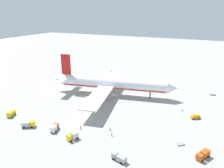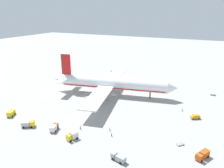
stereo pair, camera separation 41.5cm
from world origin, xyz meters
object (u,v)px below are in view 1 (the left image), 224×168
baggage_cart_1 (181,144)px  ground_worker_0 (81,127)px  traffic_cone_0 (42,103)px  traffic_cone_2 (134,76)px  service_truck_3 (28,124)px  baggage_cart_2 (213,94)px  service_truck_1 (73,136)px  baggage_cart_0 (112,70)px  service_truck_4 (203,155)px  service_truck_2 (54,128)px  service_truck_0 (119,158)px  ground_worker_3 (110,129)px  ground_worker_1 (182,110)px  traffic_cone_3 (140,76)px  service_van (195,117)px  traffic_cone_1 (60,83)px  service_truck_5 (11,113)px  airliner (111,83)px  ground_worker_2 (112,134)px

baggage_cart_1 → ground_worker_0: (-40.76, -6.47, 0.61)m
traffic_cone_0 → traffic_cone_2: size_ratio=1.00×
service_truck_3 → baggage_cart_2: bearing=46.3°
baggage_cart_1 → service_truck_1: bearing=-159.7°
baggage_cart_0 → service_truck_4: bearing=-49.2°
service_truck_2 → baggage_cart_0: (-18.33, 96.20, -0.72)m
service_truck_4 → traffic_cone_0: size_ratio=11.32×
service_truck_0 → ground_worker_3: size_ratio=3.42×
ground_worker_0 → ground_worker_3: ground_worker_0 is taller
service_truck_3 → ground_worker_1: service_truck_3 is taller
ground_worker_1 → traffic_cone_3: size_ratio=3.01×
traffic_cone_2 → traffic_cone_3: (4.14, 1.61, 0.00)m
service_van → ground_worker_3: bearing=-139.7°
service_truck_1 → baggage_cart_0: size_ratio=1.56×
traffic_cone_1 → traffic_cone_2: bearing=41.9°
traffic_cone_2 → traffic_cone_0: bearing=-112.1°
ground_worker_1 → service_truck_2: bearing=-137.3°
ground_worker_1 → ground_worker_3: (-24.94, -32.64, -0.01)m
baggage_cart_1 → baggage_cart_0: bearing=129.2°
service_truck_5 → service_truck_4: bearing=3.7°
ground_worker_3 → airliner: bearing=115.0°
traffic_cone_0 → service_truck_1: bearing=-31.5°
service_truck_3 → traffic_cone_3: size_ratio=10.56×
baggage_cart_1 → service_truck_0: bearing=-133.5°
ground_worker_3 → traffic_cone_3: bearing=99.4°
service_truck_5 → traffic_cone_3: size_ratio=9.66×
service_truck_2 → baggage_cart_2: (59.76, 73.09, -0.78)m
service_truck_2 → traffic_cone_3: size_ratio=9.52×
service_truck_0 → ground_worker_3: 19.70m
baggage_cart_0 → service_truck_0: bearing=-63.6°
airliner → service_truck_2: size_ratio=14.49×
service_truck_2 → ground_worker_3: (21.35, 10.10, -0.60)m
service_truck_0 → service_truck_2: (-32.53, 6.12, 0.12)m
traffic_cone_3 → service_truck_5: bearing=-111.6°
baggage_cart_1 → ground_worker_1: ground_worker_1 is taller
traffic_cone_0 → ground_worker_1: bearing=17.8°
ground_worker_1 → traffic_cone_2: size_ratio=3.01×
service_truck_3 → service_truck_4: bearing=8.0°
service_van → baggage_cart_1: 24.86m
service_truck_5 → ground_worker_1: 84.68m
service_truck_2 → traffic_cone_1: bearing=126.1°
service_truck_2 → ground_worker_1: bearing=42.7°
service_truck_4 → service_van: size_ratio=1.32×
baggage_cart_2 → traffic_cone_3: 55.22m
baggage_cart_2 → traffic_cone_2: baggage_cart_2 is taller
baggage_cart_0 → ground_worker_3: size_ratio=1.97×
service_truck_5 → traffic_cone_0: size_ratio=9.66×
service_truck_0 → traffic_cone_1: service_truck_0 is taller
ground_worker_2 → baggage_cart_1: bearing=12.6°
baggage_cart_1 → ground_worker_0: 41.28m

